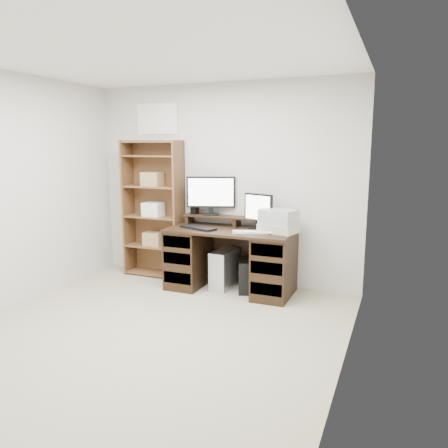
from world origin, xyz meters
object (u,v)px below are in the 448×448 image
Objects in this scene: monitor_wide at (211,194)px; tower_silver at (225,269)px; tower_black at (246,275)px; bookshelf at (154,208)px; printer at (278,228)px; desk at (231,259)px; monitor_small at (258,210)px.

tower_silver is at bearing -53.62° from monitor_wide.
tower_black is 0.23× the size of bookshelf.
tower_black is at bearing -168.83° from printer.
desk reaches higher than tower_black.
desk is 0.19m from tower_silver.
bookshelf is at bearing 161.75° from monitor_wide.
tower_silver is (-0.10, 0.06, -0.15)m from desk.
desk is 0.83× the size of bookshelf.
monitor_small is 1.47m from bookshelf.
bookshelf reaches higher than monitor_wide.
desk is 3.73× the size of printer.
monitor_wide reaches higher than monitor_small.
desk is 3.56× the size of tower_black.
bookshelf reaches higher than printer.
tower_black is at bearing -112.95° from monitor_small.
monitor_small is 1.00× the size of tower_black.
tower_silver is at bearing -8.09° from bookshelf.
monitor_wide is at bearing 140.95° from tower_black.
bookshelf is at bearing 176.25° from tower_silver.
tower_black is at bearing -7.43° from bookshelf.
bookshelf is (-0.82, -0.02, -0.22)m from monitor_wide.
tower_silver is 1.29m from bookshelf.
monitor_wide is 0.33× the size of bookshelf.
monitor_wide reaches higher than printer.
monitor_small is at bearing -2.04° from bookshelf.
bookshelf is (-1.75, 0.18, 0.12)m from printer.
tower_silver reaches higher than tower_black.
printer is at bearing 2.89° from desk.
printer reaches higher than tower_silver.
monitor_wide is 1.39× the size of monitor_small.
tower_black is at bearing -39.87° from monitor_wide.
monitor_wide is 1.02m from printer.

